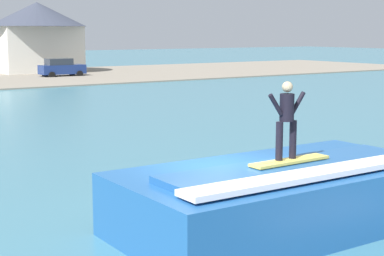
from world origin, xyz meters
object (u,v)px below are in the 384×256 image
(surfboard, at_px, (290,161))
(car_far_shore, at_px, (61,68))
(surfer, at_px, (287,116))
(wave_crest, at_px, (281,196))
(house_gabled_white, at_px, (38,31))

(surfboard, distance_m, car_far_shore, 50.30)
(surfer, xyz_separation_m, car_far_shore, (14.16, 48.20, -1.66))
(wave_crest, bearing_deg, surfboard, -87.11)
(surfboard, bearing_deg, surfer, 125.50)
(car_far_shore, bearing_deg, house_gabled_white, 87.13)
(wave_crest, relative_size, house_gabled_white, 0.72)
(wave_crest, bearing_deg, surfer, -103.23)
(wave_crest, height_order, house_gabled_white, house_gabled_white)
(surfer, relative_size, house_gabled_white, 0.17)
(house_gabled_white, bearing_deg, surfboard, -104.60)
(surfboard, relative_size, car_far_shore, 0.48)
(wave_crest, relative_size, surfer, 4.34)
(wave_crest, xyz_separation_m, car_far_shore, (14.12, 48.02, 0.21))
(wave_crest, xyz_separation_m, house_gabled_white, (14.49, 55.34, 3.82))
(wave_crest, xyz_separation_m, surfboard, (0.01, -0.25, 0.86))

